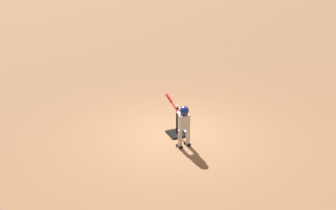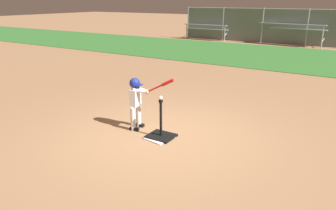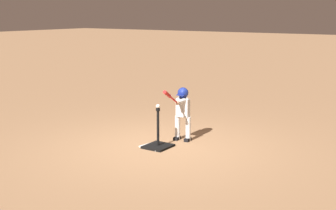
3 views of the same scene
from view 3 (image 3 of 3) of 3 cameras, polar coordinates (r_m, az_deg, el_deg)
ground_plane at (r=8.69m, az=-0.81°, el=-5.20°), size 90.00×90.00×0.00m
home_plate at (r=8.74m, az=-1.56°, el=-5.05°), size 0.50×0.50×0.02m
batting_tee at (r=8.68m, az=-1.22°, el=-4.62°), size 0.49×0.45×0.74m
batter_child at (r=9.00m, az=1.73°, el=-0.29°), size 0.93×0.34×1.11m
baseball at (r=8.52m, az=-1.24°, el=-0.15°), size 0.07×0.07×0.07m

